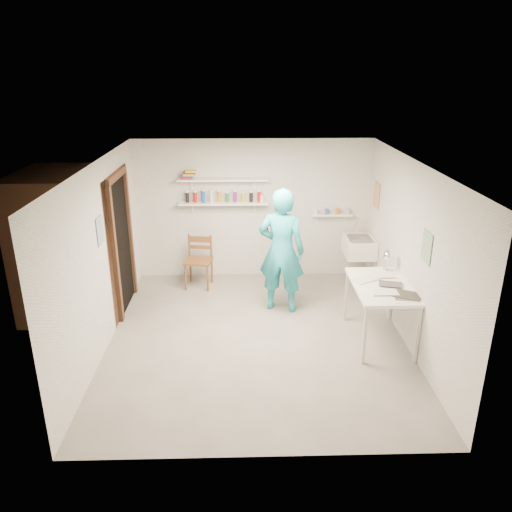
{
  "coord_description": "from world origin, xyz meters",
  "views": [
    {
      "loc": [
        -0.18,
        -6.02,
        3.49
      ],
      "look_at": [
        0.0,
        0.4,
        1.05
      ],
      "focal_mm": 35.0,
      "sensor_mm": 36.0,
      "label": 1
    }
  ],
  "objects_px": {
    "belfast_sink": "(359,247)",
    "man": "(281,251)",
    "wooden_chair": "(198,261)",
    "wall_clock": "(277,226)",
    "work_table": "(379,313)",
    "desk_lamp": "(389,256)"
  },
  "relations": [
    {
      "from": "belfast_sink",
      "to": "wooden_chair",
      "type": "distance_m",
      "value": 2.69
    },
    {
      "from": "man",
      "to": "wooden_chair",
      "type": "xyz_separation_m",
      "value": [
        -1.31,
        0.87,
        -0.48
      ]
    },
    {
      "from": "man",
      "to": "belfast_sink",
      "type": "bearing_deg",
      "value": -133.57
    },
    {
      "from": "desk_lamp",
      "to": "wooden_chair",
      "type": "bearing_deg",
      "value": 153.93
    },
    {
      "from": "belfast_sink",
      "to": "man",
      "type": "relative_size",
      "value": 0.32
    },
    {
      "from": "wooden_chair",
      "to": "work_table",
      "type": "bearing_deg",
      "value": -27.47
    },
    {
      "from": "work_table",
      "to": "desk_lamp",
      "type": "relative_size",
      "value": 8.0
    },
    {
      "from": "wooden_chair",
      "to": "work_table",
      "type": "xyz_separation_m",
      "value": [
        2.56,
        -1.85,
        -0.05
      ]
    },
    {
      "from": "belfast_sink",
      "to": "wooden_chair",
      "type": "xyz_separation_m",
      "value": [
        -2.67,
        0.04,
        -0.24
      ]
    },
    {
      "from": "wooden_chair",
      "to": "work_table",
      "type": "relative_size",
      "value": 0.75
    },
    {
      "from": "belfast_sink",
      "to": "desk_lamp",
      "type": "xyz_separation_m",
      "value": [
        0.09,
        -1.31,
        0.34
      ]
    },
    {
      "from": "wooden_chair",
      "to": "desk_lamp",
      "type": "xyz_separation_m",
      "value": [
        2.77,
        -1.35,
        0.58
      ]
    },
    {
      "from": "wall_clock",
      "to": "wooden_chair",
      "type": "distance_m",
      "value": 1.63
    },
    {
      "from": "man",
      "to": "desk_lamp",
      "type": "bearing_deg",
      "value": 176.75
    },
    {
      "from": "belfast_sink",
      "to": "work_table",
      "type": "relative_size",
      "value": 0.49
    },
    {
      "from": "wall_clock",
      "to": "desk_lamp",
      "type": "xyz_separation_m",
      "value": [
        1.51,
        -0.7,
        -0.22
      ]
    },
    {
      "from": "belfast_sink",
      "to": "man",
      "type": "xyz_separation_m",
      "value": [
        -1.36,
        -0.83,
        0.25
      ]
    },
    {
      "from": "work_table",
      "to": "belfast_sink",
      "type": "bearing_deg",
      "value": 86.51
    },
    {
      "from": "belfast_sink",
      "to": "wooden_chair",
      "type": "bearing_deg",
      "value": 179.04
    },
    {
      "from": "wall_clock",
      "to": "desk_lamp",
      "type": "bearing_deg",
      "value": -9.58
    },
    {
      "from": "belfast_sink",
      "to": "desk_lamp",
      "type": "distance_m",
      "value": 1.36
    },
    {
      "from": "wall_clock",
      "to": "work_table",
      "type": "xyz_separation_m",
      "value": [
        1.31,
        -1.19,
        -0.85
      ]
    }
  ]
}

